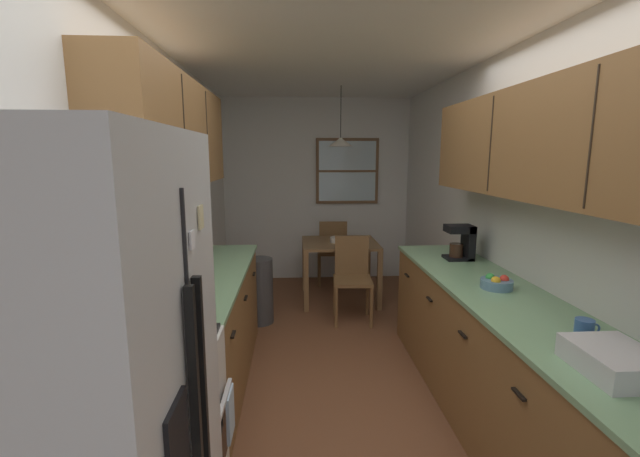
% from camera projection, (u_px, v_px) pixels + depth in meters
% --- Properties ---
extents(ground_plane, '(12.00, 12.00, 0.00)m').
position_uv_depth(ground_plane, '(333.00, 364.00, 3.57)').
color(ground_plane, brown).
extents(wall_left, '(0.10, 9.00, 2.55)m').
position_uv_depth(wall_left, '(162.00, 218.00, 3.27)').
color(wall_left, silver).
rests_on(wall_left, ground).
extents(wall_right, '(0.10, 9.00, 2.55)m').
position_uv_depth(wall_right, '(497.00, 215.00, 3.43)').
color(wall_right, silver).
rests_on(wall_right, ground).
extents(wall_back, '(4.40, 0.10, 2.55)m').
position_uv_depth(wall_back, '(316.00, 190.00, 5.95)').
color(wall_back, silver).
rests_on(wall_back, ground).
extents(ceiling_slab, '(4.40, 9.00, 0.08)m').
position_uv_depth(ceiling_slab, '(335.00, 43.00, 3.12)').
color(ceiling_slab, white).
extents(stove_range, '(0.66, 0.61, 1.10)m').
position_uv_depth(stove_range, '(147.00, 443.00, 1.89)').
color(stove_range, white).
rests_on(stove_range, ground).
extents(microwave_over_range, '(0.39, 0.63, 0.36)m').
position_uv_depth(microwave_over_range, '(96.00, 168.00, 1.67)').
color(microwave_over_range, silver).
extents(counter_left, '(0.64, 1.98, 0.90)m').
position_uv_depth(counter_left, '(205.00, 330.00, 3.17)').
color(counter_left, brown).
rests_on(counter_left, ground).
extents(upper_cabinets_left, '(0.33, 2.06, 0.72)m').
position_uv_depth(upper_cabinets_left, '(173.00, 133.00, 2.86)').
color(upper_cabinets_left, brown).
extents(counter_right, '(0.64, 3.18, 0.90)m').
position_uv_depth(counter_right, '(510.00, 372.00, 2.56)').
color(counter_right, brown).
rests_on(counter_right, ground).
extents(upper_cabinets_right, '(0.33, 2.86, 0.67)m').
position_uv_depth(upper_cabinets_right, '(559.00, 142.00, 2.28)').
color(upper_cabinets_right, brown).
extents(dining_table, '(0.90, 0.82, 0.73)m').
position_uv_depth(dining_table, '(340.00, 251.00, 5.07)').
color(dining_table, brown).
rests_on(dining_table, ground).
extents(dining_chair_near, '(0.42, 0.42, 0.90)m').
position_uv_depth(dining_chair_near, '(352.00, 274.00, 4.49)').
color(dining_chair_near, brown).
rests_on(dining_chair_near, ground).
extents(dining_chair_far, '(0.41, 0.41, 0.90)m').
position_uv_depth(dining_chair_far, '(333.00, 249.00, 5.70)').
color(dining_chair_far, brown).
rests_on(dining_chair_far, ground).
extents(pendant_light, '(0.28, 0.28, 0.68)m').
position_uv_depth(pendant_light, '(341.00, 142.00, 4.85)').
color(pendant_light, black).
extents(back_window, '(0.88, 0.05, 0.91)m').
position_uv_depth(back_window, '(347.00, 171.00, 5.86)').
color(back_window, brown).
extents(trash_bin, '(0.30, 0.30, 0.70)m').
position_uv_depth(trash_bin, '(259.00, 291.00, 4.41)').
color(trash_bin, '#3F3F42').
rests_on(trash_bin, ground).
extents(storage_canister, '(0.11, 0.11, 0.21)m').
position_uv_depth(storage_canister, '(169.00, 296.00, 2.27)').
color(storage_canister, '#265999').
rests_on(storage_canister, counter_left).
extents(dish_towel, '(0.02, 0.16, 0.24)m').
position_uv_depth(dish_towel, '(230.00, 414.00, 2.06)').
color(dish_towel, silver).
extents(coffee_maker, '(0.22, 0.18, 0.29)m').
position_uv_depth(coffee_maker, '(462.00, 241.00, 3.49)').
color(coffee_maker, black).
rests_on(coffee_maker, counter_right).
extents(mug_by_coffeemaker, '(0.12, 0.08, 0.10)m').
position_uv_depth(mug_by_coffeemaker, '(584.00, 330.00, 1.96)').
color(mug_by_coffeemaker, '#335999').
rests_on(mug_by_coffeemaker, counter_right).
extents(fruit_bowl, '(0.20, 0.20, 0.09)m').
position_uv_depth(fruit_bowl, '(497.00, 283.00, 2.73)').
color(fruit_bowl, '#597F9E').
rests_on(fruit_bowl, counter_right).
extents(dish_rack, '(0.28, 0.34, 0.10)m').
position_uv_depth(dish_rack, '(615.00, 361.00, 1.67)').
color(dish_rack, silver).
rests_on(dish_rack, counter_right).
extents(table_serving_bowl, '(0.19, 0.19, 0.06)m').
position_uv_depth(table_serving_bowl, '(338.00, 240.00, 5.03)').
color(table_serving_bowl, silver).
rests_on(table_serving_bowl, dining_table).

